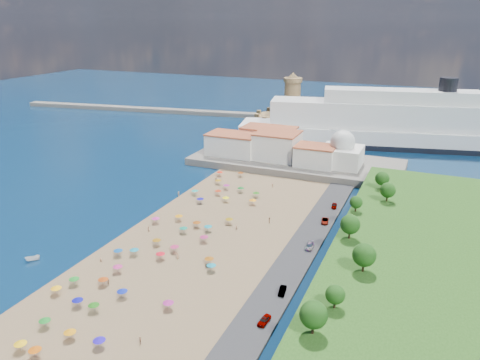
% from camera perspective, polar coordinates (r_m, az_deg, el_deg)
% --- Properties ---
extents(ground, '(700.00, 700.00, 0.00)m').
position_cam_1_polar(ground, '(145.44, -5.33, -5.78)').
color(ground, '#071938').
rests_on(ground, ground).
extents(terrace, '(90.00, 36.00, 3.00)m').
position_cam_1_polar(terrace, '(204.90, 6.81, 2.16)').
color(terrace, '#59544C').
rests_on(terrace, ground).
extents(jetty, '(18.00, 70.00, 2.40)m').
position_cam_1_polar(jetty, '(243.47, 4.18, 4.93)').
color(jetty, '#59544C').
rests_on(jetty, ground).
extents(breakwater, '(199.03, 34.77, 2.60)m').
position_cam_1_polar(breakwater, '(325.30, -9.83, 8.38)').
color(breakwater, '#59544C').
rests_on(breakwater, ground).
extents(waterfront_buildings, '(57.00, 29.00, 11.00)m').
position_cam_1_polar(waterfront_buildings, '(207.54, 3.47, 4.31)').
color(waterfront_buildings, silver).
rests_on(waterfront_buildings, terrace).
extents(domed_building, '(16.00, 16.00, 15.00)m').
position_cam_1_polar(domed_building, '(196.60, 12.33, 3.37)').
color(domed_building, silver).
rests_on(domed_building, terrace).
extents(fortress, '(40.00, 40.00, 32.40)m').
position_cam_1_polar(fortress, '(270.10, 6.30, 7.50)').
color(fortress, olive).
rests_on(fortress, ground).
extents(cruise_ship, '(158.61, 55.86, 34.37)m').
position_cam_1_polar(cruise_ship, '(245.28, 18.68, 6.23)').
color(cruise_ship, black).
rests_on(cruise_ship, ground).
extents(beach_parasols, '(32.65, 115.81, 2.20)m').
position_cam_1_polar(beach_parasols, '(135.35, -8.61, -6.92)').
color(beach_parasols, gray).
rests_on(beach_parasols, beach).
extents(beachgoers, '(39.39, 100.48, 1.83)m').
position_cam_1_polar(beachgoers, '(143.56, -5.77, -5.65)').
color(beachgoers, tan).
rests_on(beachgoers, beach).
extents(parked_cars, '(2.91, 72.44, 1.41)m').
position_cam_1_polar(parked_cars, '(132.13, 8.47, -7.97)').
color(parked_cars, gray).
rests_on(parked_cars, promenade).
extents(hillside_trees, '(12.90, 107.22, 6.94)m').
position_cam_1_polar(hillside_trees, '(118.82, 13.70, -7.06)').
color(hillside_trees, '#382314').
rests_on(hillside_trees, hillside).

